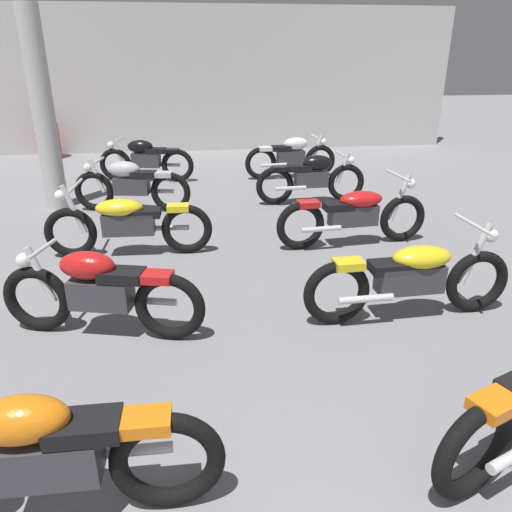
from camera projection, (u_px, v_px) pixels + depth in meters
The scene contains 12 objects.
back_wall at pixel (209, 80), 12.88m from camera, with size 13.06×0.24×3.60m, color #BCBAB7.
support_pillar at pixel (43, 112), 7.97m from camera, with size 0.36×0.36×3.20m, color #BCBAB7.
motorcycle_left_row_1 at pixel (46, 455), 2.72m from camera, with size 1.97×0.48×0.88m.
motorcycle_left_row_2 at pixel (100, 291), 4.57m from camera, with size 1.93×0.67×0.88m.
motorcycle_left_row_3 at pixel (128, 222), 6.41m from camera, with size 2.17×0.68×0.97m.
motorcycle_left_row_4 at pixel (131, 184), 8.21m from camera, with size 1.96×0.57×0.88m.
motorcycle_left_row_5 at pixel (146, 159), 10.12m from camera, with size 1.95×0.58×0.88m.
motorcycle_right_row_2 at pixel (411, 277), 4.88m from camera, with size 2.17×0.68×0.97m.
motorcycle_right_row_3 at pixel (354, 214), 6.75m from camera, with size 2.17×0.68×0.97m.
motorcycle_right_row_4 at pixel (312, 177), 8.66m from camera, with size 1.97×0.48×0.88m.
motorcycle_right_row_5 at pixel (291, 156), 10.40m from camera, with size 1.97×0.48×0.88m.
oil_drum at pixel (48, 141), 12.30m from camera, with size 0.59×0.59×0.85m.
Camera 1 is at (-0.65, 0.70, 2.52)m, focal length 34.56 mm.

